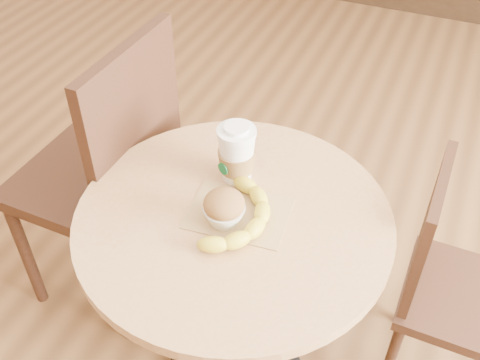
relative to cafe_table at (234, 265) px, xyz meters
The scene contains 7 objects.
cafe_table is the anchor object (origin of this frame).
chair_left 0.55m from the cafe_table, 160.07° to the left, with size 0.46×0.46×1.03m.
chair_right 0.62m from the cafe_table, 26.17° to the left, with size 0.36×0.36×0.80m.
kraft_bag 0.19m from the cafe_table, 40.02° to the left, with size 0.24×0.18×0.00m, color #9D7C4C.
coffee_cup 0.30m from the cafe_table, 110.10° to the left, with size 0.10×0.10×0.16m.
muffin 0.24m from the cafe_table, 107.36° to the right, with size 0.10×0.10×0.09m.
banana 0.22m from the cafe_table, 29.05° to the right, with size 0.15×0.29×0.04m, color gold, non-canonical shape.
Camera 1 is at (0.35, -0.96, 1.72)m, focal length 42.00 mm.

